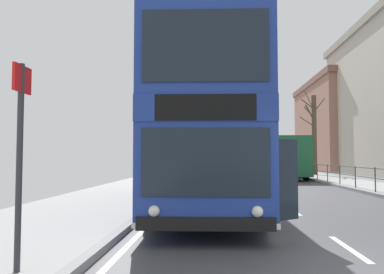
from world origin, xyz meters
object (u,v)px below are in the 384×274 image
(background_bus_far_lane, at_px, (280,157))
(bare_tree_far_00, at_px, (314,133))
(background_building_01, at_px, (343,125))
(bus_stop_sign_near, at_px, (20,143))
(double_decker_bus_main, at_px, (206,133))

(background_bus_far_lane, relative_size, bare_tree_far_00, 1.48)
(background_building_01, bearing_deg, background_bus_far_lane, -120.74)
(background_bus_far_lane, xyz_separation_m, bare_tree_far_00, (3.44, 2.85, 2.04))
(background_bus_far_lane, bearing_deg, background_building_01, 59.26)
(bus_stop_sign_near, height_order, bare_tree_far_00, bare_tree_far_00)
(bus_stop_sign_near, bearing_deg, double_decker_bus_main, 72.37)
(bus_stop_sign_near, xyz_separation_m, background_building_01, (18.72, 44.30, 3.86))
(background_bus_far_lane, height_order, bare_tree_far_00, bare_tree_far_00)
(double_decker_bus_main, xyz_separation_m, background_building_01, (16.44, 37.14, 3.29))
(bare_tree_far_00, xyz_separation_m, background_building_01, (7.61, 15.73, 1.95))
(background_bus_far_lane, height_order, background_building_01, background_building_01)
(double_decker_bus_main, height_order, bus_stop_sign_near, double_decker_bus_main)
(bus_stop_sign_near, relative_size, background_building_01, 0.15)
(bare_tree_far_00, bearing_deg, background_bus_far_lane, -140.36)
(double_decker_bus_main, xyz_separation_m, background_bus_far_lane, (5.39, 18.55, -0.70))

